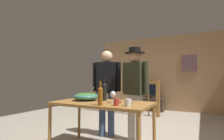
{
  "coord_description": "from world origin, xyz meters",
  "views": [
    {
      "loc": [
        1.15,
        -3.33,
        1.13
      ],
      "look_at": [
        -0.25,
        -0.61,
        1.28
      ],
      "focal_mm": 28.02,
      "sensor_mm": 36.0,
      "label": 1
    }
  ],
  "objects_px": {
    "serving_table": "(102,106)",
    "wine_glass": "(113,95)",
    "tv_console": "(151,104)",
    "wine_bottle_amber": "(100,95)",
    "framed_picture": "(189,63)",
    "mug_red": "(116,102)",
    "salad_bowl": "(86,96)",
    "person_standing_left": "(107,85)",
    "person_standing_right": "(135,84)",
    "flat_screen_tv": "(150,90)",
    "mug_white": "(128,102)",
    "stair_railing": "(133,95)",
    "wine_bottle_dark": "(104,91)"
  },
  "relations": [
    {
      "from": "serving_table",
      "to": "wine_glass",
      "type": "bearing_deg",
      "value": 0.06
    },
    {
      "from": "tv_console",
      "to": "wine_bottle_amber",
      "type": "relative_size",
      "value": 2.72
    },
    {
      "from": "framed_picture",
      "to": "mug_red",
      "type": "relative_size",
      "value": 5.39
    },
    {
      "from": "salad_bowl",
      "to": "person_standing_left",
      "type": "height_order",
      "value": "person_standing_left"
    },
    {
      "from": "wine_bottle_amber",
      "to": "person_standing_right",
      "type": "relative_size",
      "value": 0.19
    },
    {
      "from": "framed_picture",
      "to": "salad_bowl",
      "type": "relative_size",
      "value": 1.35
    },
    {
      "from": "serving_table",
      "to": "person_standing_right",
      "type": "height_order",
      "value": "person_standing_right"
    },
    {
      "from": "framed_picture",
      "to": "flat_screen_tv",
      "type": "distance_m",
      "value": 1.61
    },
    {
      "from": "flat_screen_tv",
      "to": "person_standing_right",
      "type": "height_order",
      "value": "person_standing_right"
    },
    {
      "from": "serving_table",
      "to": "mug_red",
      "type": "relative_size",
      "value": 14.41
    },
    {
      "from": "salad_bowl",
      "to": "wine_bottle_amber",
      "type": "bearing_deg",
      "value": -35.89
    },
    {
      "from": "wine_glass",
      "to": "mug_white",
      "type": "relative_size",
      "value": 1.47
    },
    {
      "from": "framed_picture",
      "to": "wine_glass",
      "type": "height_order",
      "value": "framed_picture"
    },
    {
      "from": "mug_white",
      "to": "person_standing_left",
      "type": "distance_m",
      "value": 1.22
    },
    {
      "from": "salad_bowl",
      "to": "person_standing_left",
      "type": "relative_size",
      "value": 0.25
    },
    {
      "from": "stair_railing",
      "to": "mug_red",
      "type": "bearing_deg",
      "value": -73.21
    },
    {
      "from": "tv_console",
      "to": "person_standing_left",
      "type": "distance_m",
      "value": 3.24
    },
    {
      "from": "wine_bottle_amber",
      "to": "serving_table",
      "type": "bearing_deg",
      "value": 116.81
    },
    {
      "from": "framed_picture",
      "to": "serving_table",
      "type": "xyz_separation_m",
      "value": [
        -1.02,
        -4.12,
        -0.98
      ]
    },
    {
      "from": "framed_picture",
      "to": "wine_bottle_amber",
      "type": "bearing_deg",
      "value": -101.12
    },
    {
      "from": "wine_bottle_amber",
      "to": "wine_glass",
      "type": "bearing_deg",
      "value": 81.7
    },
    {
      "from": "mug_white",
      "to": "mug_red",
      "type": "bearing_deg",
      "value": -167.27
    },
    {
      "from": "wine_glass",
      "to": "wine_bottle_dark",
      "type": "height_order",
      "value": "wine_bottle_dark"
    },
    {
      "from": "stair_railing",
      "to": "flat_screen_tv",
      "type": "xyz_separation_m",
      "value": [
        0.33,
        0.89,
        0.1
      ]
    },
    {
      "from": "wine_bottle_amber",
      "to": "person_standing_right",
      "type": "distance_m",
      "value": 1.01
    },
    {
      "from": "framed_picture",
      "to": "serving_table",
      "type": "height_order",
      "value": "framed_picture"
    },
    {
      "from": "serving_table",
      "to": "mug_white",
      "type": "xyz_separation_m",
      "value": [
        0.52,
        -0.19,
        0.12
      ]
    },
    {
      "from": "wine_glass",
      "to": "person_standing_right",
      "type": "bearing_deg",
      "value": 81.5
    },
    {
      "from": "stair_railing",
      "to": "wine_bottle_dark",
      "type": "xyz_separation_m",
      "value": [
        0.52,
        -2.73,
        0.29
      ]
    },
    {
      "from": "salad_bowl",
      "to": "serving_table",
      "type": "bearing_deg",
      "value": -10.5
    },
    {
      "from": "wine_glass",
      "to": "wine_bottle_amber",
      "type": "distance_m",
      "value": 0.3
    },
    {
      "from": "tv_console",
      "to": "mug_red",
      "type": "relative_size",
      "value": 8.48
    },
    {
      "from": "stair_railing",
      "to": "wine_glass",
      "type": "relative_size",
      "value": 13.38
    },
    {
      "from": "wine_bottle_amber",
      "to": "mug_red",
      "type": "distance_m",
      "value": 0.24
    },
    {
      "from": "wine_bottle_dark",
      "to": "wine_bottle_amber",
      "type": "height_order",
      "value": "wine_bottle_dark"
    },
    {
      "from": "wine_glass",
      "to": "wine_bottle_dark",
      "type": "bearing_deg",
      "value": 143.87
    },
    {
      "from": "flat_screen_tv",
      "to": "serving_table",
      "type": "distance_m",
      "value": 3.81
    },
    {
      "from": "stair_railing",
      "to": "mug_white",
      "type": "distance_m",
      "value": 3.3
    },
    {
      "from": "tv_console",
      "to": "mug_white",
      "type": "relative_size",
      "value": 7.48
    },
    {
      "from": "person_standing_left",
      "to": "person_standing_right",
      "type": "height_order",
      "value": "person_standing_right"
    },
    {
      "from": "wine_bottle_amber",
      "to": "person_standing_right",
      "type": "height_order",
      "value": "person_standing_right"
    },
    {
      "from": "mug_red",
      "to": "person_standing_left",
      "type": "height_order",
      "value": "person_standing_left"
    },
    {
      "from": "flat_screen_tv",
      "to": "wine_glass",
      "type": "distance_m",
      "value": 3.83
    },
    {
      "from": "framed_picture",
      "to": "serving_table",
      "type": "relative_size",
      "value": 0.37
    },
    {
      "from": "mug_red",
      "to": "person_standing_right",
      "type": "bearing_deg",
      "value": 94.1
    },
    {
      "from": "wine_bottle_amber",
      "to": "mug_red",
      "type": "xyz_separation_m",
      "value": [
        0.21,
        0.07,
        -0.09
      ]
    },
    {
      "from": "stair_railing",
      "to": "wine_bottle_amber",
      "type": "relative_size",
      "value": 7.18
    },
    {
      "from": "serving_table",
      "to": "mug_white",
      "type": "height_order",
      "value": "mug_white"
    },
    {
      "from": "tv_console",
      "to": "person_standing_left",
      "type": "height_order",
      "value": "person_standing_left"
    },
    {
      "from": "flat_screen_tv",
      "to": "wine_bottle_amber",
      "type": "xyz_separation_m",
      "value": [
        0.4,
        -4.1,
        0.17
      ]
    }
  ]
}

